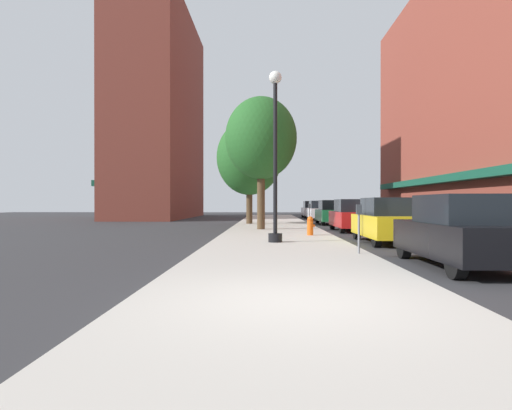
{
  "coord_description": "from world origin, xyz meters",
  "views": [
    {
      "loc": [
        -0.41,
        -6.07,
        1.47
      ],
      "look_at": [
        -1.13,
        22.67,
        1.34
      ],
      "focal_mm": 30.69,
      "sensor_mm": 36.0,
      "label": 1
    }
  ],
  "objects_px": {
    "parking_meter_near": "(359,222)",
    "tree_mid": "(261,139)",
    "car_green": "(332,213)",
    "lamppost": "(275,153)",
    "car_black": "(461,232)",
    "tree_near": "(249,158)",
    "car_silver": "(312,210)",
    "parking_meter_far": "(309,212)",
    "car_white": "(319,211)",
    "fire_hydrant": "(310,226)",
    "car_yellow": "(387,221)",
    "car_red": "(352,216)"
  },
  "relations": [
    {
      "from": "lamppost",
      "to": "car_green",
      "type": "distance_m",
      "value": 15.57
    },
    {
      "from": "car_green",
      "to": "tree_mid",
      "type": "bearing_deg",
      "value": -120.7
    },
    {
      "from": "lamppost",
      "to": "fire_hydrant",
      "type": "relative_size",
      "value": 7.47
    },
    {
      "from": "lamppost",
      "to": "car_green",
      "type": "bearing_deg",
      "value": 74.46
    },
    {
      "from": "lamppost",
      "to": "car_red",
      "type": "xyz_separation_m",
      "value": [
        4.12,
        7.65,
        -2.39
      ]
    },
    {
      "from": "parking_meter_far",
      "to": "tree_mid",
      "type": "height_order",
      "value": "tree_mid"
    },
    {
      "from": "tree_near",
      "to": "car_black",
      "type": "bearing_deg",
      "value": -73.27
    },
    {
      "from": "tree_mid",
      "to": "car_white",
      "type": "height_order",
      "value": "tree_mid"
    },
    {
      "from": "car_red",
      "to": "car_silver",
      "type": "bearing_deg",
      "value": 90.31
    },
    {
      "from": "tree_mid",
      "to": "car_green",
      "type": "height_order",
      "value": "tree_mid"
    },
    {
      "from": "tree_near",
      "to": "car_red",
      "type": "relative_size",
      "value": 1.58
    },
    {
      "from": "tree_mid",
      "to": "car_white",
      "type": "xyz_separation_m",
      "value": [
        4.72,
        14.4,
        -3.98
      ]
    },
    {
      "from": "fire_hydrant",
      "to": "tree_mid",
      "type": "height_order",
      "value": "tree_mid"
    },
    {
      "from": "tree_near",
      "to": "car_silver",
      "type": "bearing_deg",
      "value": 68.78
    },
    {
      "from": "lamppost",
      "to": "parking_meter_near",
      "type": "xyz_separation_m",
      "value": [
        2.17,
        -3.34,
        -2.25
      ]
    },
    {
      "from": "parking_meter_near",
      "to": "tree_mid",
      "type": "relative_size",
      "value": 0.19
    },
    {
      "from": "tree_near",
      "to": "car_green",
      "type": "bearing_deg",
      "value": 14.12
    },
    {
      "from": "lamppost",
      "to": "car_white",
      "type": "distance_m",
      "value": 22.34
    },
    {
      "from": "tree_mid",
      "to": "car_black",
      "type": "distance_m",
      "value": 13.92
    },
    {
      "from": "fire_hydrant",
      "to": "car_white",
      "type": "relative_size",
      "value": 0.18
    },
    {
      "from": "parking_meter_near",
      "to": "tree_near",
      "type": "height_order",
      "value": "tree_near"
    },
    {
      "from": "lamppost",
      "to": "tree_near",
      "type": "distance_m",
      "value": 13.56
    },
    {
      "from": "car_yellow",
      "to": "car_red",
      "type": "distance_m",
      "value": 6.63
    },
    {
      "from": "tree_near",
      "to": "car_black",
      "type": "xyz_separation_m",
      "value": [
        5.56,
        -18.48,
        -3.62
      ]
    },
    {
      "from": "tree_mid",
      "to": "car_white",
      "type": "bearing_deg",
      "value": 71.87
    },
    {
      "from": "lamppost",
      "to": "car_yellow",
      "type": "relative_size",
      "value": 1.37
    },
    {
      "from": "fire_hydrant",
      "to": "parking_meter_far",
      "type": "xyz_separation_m",
      "value": [
        0.64,
        6.96,
        0.43
      ]
    },
    {
      "from": "lamppost",
      "to": "tree_mid",
      "type": "height_order",
      "value": "tree_mid"
    },
    {
      "from": "parking_meter_near",
      "to": "parking_meter_far",
      "type": "relative_size",
      "value": 1.0
    },
    {
      "from": "car_white",
      "to": "car_green",
      "type": "bearing_deg",
      "value": -89.42
    },
    {
      "from": "parking_meter_near",
      "to": "car_silver",
      "type": "xyz_separation_m",
      "value": [
        1.95,
        31.08,
        -0.14
      ]
    },
    {
      "from": "lamppost",
      "to": "fire_hydrant",
      "type": "distance_m",
      "value": 4.5
    },
    {
      "from": "car_yellow",
      "to": "car_white",
      "type": "xyz_separation_m",
      "value": [
        0.0,
        20.81,
        0.0
      ]
    },
    {
      "from": "car_black",
      "to": "car_red",
      "type": "height_order",
      "value": "same"
    },
    {
      "from": "parking_meter_near",
      "to": "tree_near",
      "type": "distance_m",
      "value": 17.5
    },
    {
      "from": "car_white",
      "to": "car_silver",
      "type": "height_order",
      "value": "same"
    },
    {
      "from": "parking_meter_near",
      "to": "car_black",
      "type": "height_order",
      "value": "car_black"
    },
    {
      "from": "parking_meter_far",
      "to": "car_red",
      "type": "xyz_separation_m",
      "value": [
        1.95,
        -2.58,
        -0.14
      ]
    },
    {
      "from": "lamppost",
      "to": "car_white",
      "type": "relative_size",
      "value": 1.37
    },
    {
      "from": "tree_near",
      "to": "tree_mid",
      "type": "distance_m",
      "value": 6.07
    },
    {
      "from": "fire_hydrant",
      "to": "car_green",
      "type": "bearing_deg",
      "value": 77.34
    },
    {
      "from": "car_white",
      "to": "car_silver",
      "type": "xyz_separation_m",
      "value": [
        0.0,
        5.91,
        0.0
      ]
    },
    {
      "from": "parking_meter_far",
      "to": "tree_mid",
      "type": "distance_m",
      "value": 5.5
    },
    {
      "from": "fire_hydrant",
      "to": "tree_near",
      "type": "bearing_deg",
      "value": 106.26
    },
    {
      "from": "lamppost",
      "to": "parking_meter_near",
      "type": "distance_m",
      "value": 4.57
    },
    {
      "from": "parking_meter_far",
      "to": "fire_hydrant",
      "type": "bearing_deg",
      "value": -95.29
    },
    {
      "from": "car_white",
      "to": "parking_meter_far",
      "type": "bearing_deg",
      "value": -98.96
    },
    {
      "from": "parking_meter_far",
      "to": "car_white",
      "type": "distance_m",
      "value": 11.77
    },
    {
      "from": "car_black",
      "to": "car_green",
      "type": "relative_size",
      "value": 1.0
    },
    {
      "from": "car_silver",
      "to": "lamppost",
      "type": "bearing_deg",
      "value": -100.52
    }
  ]
}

